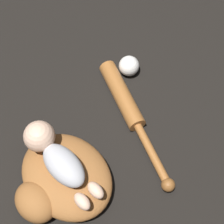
% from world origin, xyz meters
% --- Properties ---
extents(ground_plane, '(6.00, 6.00, 0.00)m').
position_xyz_m(ground_plane, '(0.00, 0.00, 0.00)').
color(ground_plane, black).
extents(baseball_glove, '(0.37, 0.35, 0.10)m').
position_xyz_m(baseball_glove, '(-0.02, 0.03, 0.05)').
color(baseball_glove, '#935B2D').
rests_on(baseball_glove, ground).
extents(baby_figure, '(0.33, 0.13, 0.10)m').
position_xyz_m(baby_figure, '(0.02, 0.01, 0.14)').
color(baby_figure, '#B2B2B7').
rests_on(baby_figure, baseball_glove).
extents(baseball_bat, '(0.54, 0.16, 0.06)m').
position_xyz_m(baseball_bat, '(0.09, -0.31, 0.03)').
color(baseball_bat, '#9E602D').
rests_on(baseball_bat, ground).
extents(baseball, '(0.08, 0.08, 0.08)m').
position_xyz_m(baseball, '(0.24, -0.42, 0.04)').
color(baseball, white).
rests_on(baseball, ground).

